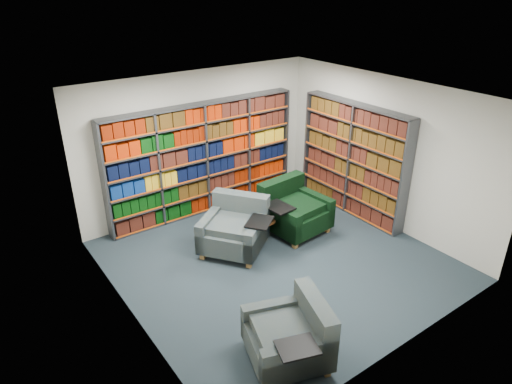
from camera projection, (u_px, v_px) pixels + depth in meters
room_shell at (278, 185)px, 7.12m from camera, size 5.02×5.02×2.82m
bookshelf_back at (204, 159)px, 8.97m from camera, size 4.00×0.28×2.20m
bookshelf_right at (353, 160)px, 8.93m from camera, size 0.28×2.50×2.20m
chair_teal_left at (236, 229)px, 7.94m from camera, size 1.41×1.43×0.92m
chair_green_right at (292, 211)px, 8.53m from camera, size 1.27×1.12×0.94m
chair_teal_front at (294, 337)px, 5.62m from camera, size 1.18×1.23×0.85m
coffee_table at (256, 218)px, 8.39m from camera, size 0.86×0.86×0.61m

